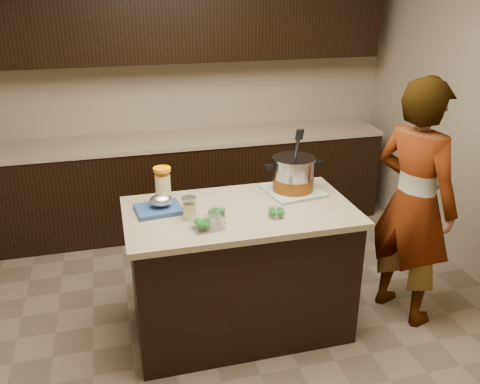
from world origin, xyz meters
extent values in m
plane|color=brown|center=(0.00, 0.00, 0.00)|extent=(4.00, 4.00, 0.00)
cube|color=tan|center=(0.00, 2.00, 1.35)|extent=(4.00, 0.04, 2.70)
cube|color=tan|center=(0.00, -2.00, 1.35)|extent=(4.00, 0.04, 2.70)
cube|color=black|center=(0.00, 1.70, 0.43)|extent=(3.60, 0.60, 0.86)
cube|color=tan|center=(0.00, 1.70, 0.88)|extent=(3.60, 0.63, 0.04)
cube|color=black|center=(0.00, 1.82, 1.95)|extent=(3.60, 0.35, 0.75)
cube|color=black|center=(0.00, 0.00, 0.43)|extent=(1.40, 0.75, 0.86)
cube|color=tan|center=(0.00, 0.00, 0.88)|extent=(1.46, 0.81, 0.04)
cube|color=#557750|center=(0.43, 0.19, 0.91)|extent=(0.41, 0.41, 0.02)
cylinder|color=#B7B7BC|center=(0.43, 0.19, 1.03)|extent=(0.29, 0.29, 0.22)
cylinder|color=brown|center=(0.43, 0.19, 0.96)|extent=(0.29, 0.29, 0.09)
cylinder|color=#B7B7BC|center=(0.43, 0.19, 1.14)|extent=(0.31, 0.31, 0.01)
cube|color=black|center=(0.25, 0.19, 1.10)|extent=(0.07, 0.04, 0.03)
cube|color=black|center=(0.60, 0.18, 1.10)|extent=(0.07, 0.04, 0.03)
cylinder|color=black|center=(0.43, 0.16, 1.20)|extent=(0.03, 0.12, 0.27)
cylinder|color=#DDD187|center=(-0.46, 0.16, 1.01)|extent=(0.11, 0.11, 0.22)
cylinder|color=white|center=(-0.46, 0.16, 1.02)|extent=(0.13, 0.13, 0.25)
cylinder|color=orange|center=(-0.46, 0.16, 1.16)|extent=(0.13, 0.13, 0.02)
cylinder|color=#DDD187|center=(-0.33, -0.05, 0.95)|extent=(0.09, 0.09, 0.10)
cylinder|color=white|center=(-0.33, -0.05, 0.96)|extent=(0.10, 0.10, 0.13)
cylinder|color=silver|center=(-0.33, -0.05, 1.04)|extent=(0.10, 0.10, 0.02)
cylinder|color=silver|center=(-0.17, -0.06, 0.93)|extent=(0.14, 0.14, 0.05)
cylinder|color=silver|center=(0.19, -0.16, 0.93)|extent=(0.13, 0.13, 0.05)
cube|color=silver|center=(-0.25, -0.21, 0.93)|extent=(0.20, 0.16, 0.07)
cube|color=navy|center=(-0.50, 0.10, 0.91)|extent=(0.30, 0.25, 0.03)
ellipsoid|color=silver|center=(-0.48, 0.10, 0.97)|extent=(0.14, 0.12, 0.08)
imported|color=gray|center=(1.18, -0.12, 0.86)|extent=(0.61, 0.73, 1.72)
camera|label=1|loc=(-0.75, -2.84, 2.24)|focal=38.00mm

